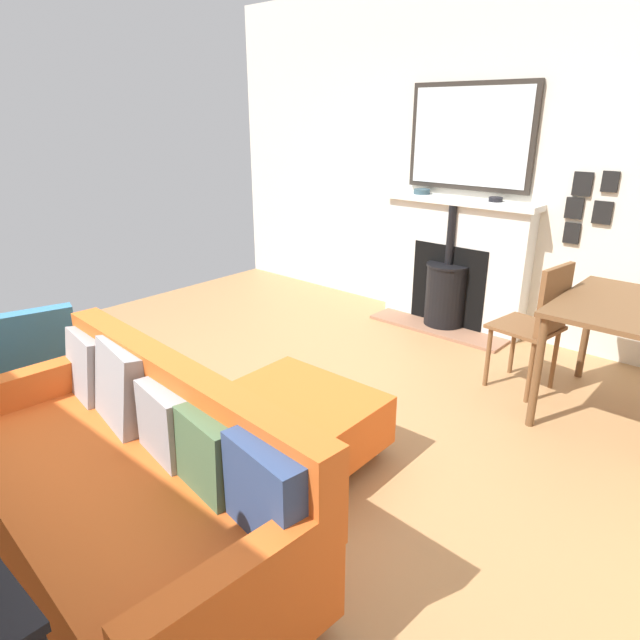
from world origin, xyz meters
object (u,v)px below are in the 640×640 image
object	(u,v)px
fireplace	(452,271)
mantel_bowl_far	(496,199)
ottoman	(300,418)
dining_table	(627,321)
sofa	(129,480)
armchair_accent	(22,357)
dining_chair_near_fireplace	(539,319)
mantel_bowl_near	(422,191)

from	to	relation	value
fireplace	mantel_bowl_far	xyz separation A→B (m)	(-0.01, 0.32, 0.66)
ottoman	dining_table	world-z (taller)	dining_table
sofa	armchair_accent	xyz separation A→B (m)	(-0.17, -1.52, 0.06)
ottoman	mantel_bowl_far	bearing A→B (deg)	-178.03
ottoman	armchair_accent	distance (m)	1.78
dining_table	dining_chair_near_fireplace	bearing A→B (deg)	-88.67
fireplace	dining_chair_near_fireplace	distance (m)	1.34
mantel_bowl_far	dining_table	bearing A→B (deg)	57.74
fireplace	dining_table	bearing A→B (deg)	63.66
mantel_bowl_near	ottoman	world-z (taller)	mantel_bowl_near
sofa	armchair_accent	bearing A→B (deg)	-96.57
mantel_bowl_near	dining_table	bearing A→B (deg)	67.84
dining_table	mantel_bowl_far	bearing A→B (deg)	-122.26
mantel_bowl_near	sofa	distance (m)	3.60
ottoman	dining_table	size ratio (longest dim) A/B	0.83
sofa	dining_chair_near_fireplace	distance (m)	2.72
armchair_accent	mantel_bowl_far	bearing A→B (deg)	155.54
dining_chair_near_fireplace	dining_table	bearing A→B (deg)	91.33
sofa	dining_table	size ratio (longest dim) A/B	1.93
mantel_bowl_far	ottoman	bearing A→B (deg)	1.97
fireplace	sofa	world-z (taller)	fireplace
sofa	fireplace	bearing A→B (deg)	-173.97
dining_chair_near_fireplace	ottoman	bearing A→B (deg)	-22.61
armchair_accent	ottoman	bearing A→B (deg)	117.99
mantel_bowl_near	dining_table	world-z (taller)	mantel_bowl_near
mantel_bowl_near	mantel_bowl_far	distance (m)	0.70
dining_table	ottoman	bearing A→B (deg)	-36.10
fireplace	ottoman	distance (m)	2.46
mantel_bowl_far	dining_chair_near_fireplace	world-z (taller)	mantel_bowl_far
ottoman	dining_table	distance (m)	2.05
mantel_bowl_far	dining_table	size ratio (longest dim) A/B	0.11
fireplace	armchair_accent	distance (m)	3.44
sofa	dining_table	bearing A→B (deg)	154.91
ottoman	dining_chair_near_fireplace	distance (m)	1.77
fireplace	ottoman	size ratio (longest dim) A/B	1.67
mantel_bowl_far	ottoman	world-z (taller)	mantel_bowl_far
sofa	mantel_bowl_near	bearing A→B (deg)	-167.93
mantel_bowl_far	armchair_accent	distance (m)	3.65
fireplace	sofa	xyz separation A→B (m)	(3.41, 0.36, -0.15)
mantel_bowl_near	sofa	xyz separation A→B (m)	(3.43, 0.73, -0.81)
sofa	dining_chair_near_fireplace	size ratio (longest dim) A/B	2.12
sofa	armchair_accent	size ratio (longest dim) A/B	2.44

